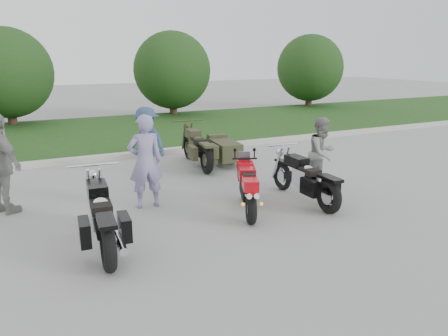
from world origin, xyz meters
name	(u,v)px	position (x,y,z in m)	size (l,w,h in m)	color
ground	(226,227)	(0.00, 0.00, 0.00)	(80.00, 80.00, 0.00)	#9A9A95
curb	(134,155)	(0.00, 6.00, 0.07)	(60.00, 0.30, 0.15)	#B9B6AE
grass_strip	(104,133)	(0.00, 10.15, 0.07)	(60.00, 8.00, 0.14)	#34571E
tree_mid_left	(7,73)	(-3.00, 13.50, 2.19)	(3.60, 3.60, 4.00)	#3F2B1C
tree_mid_right	(172,70)	(4.00, 13.50, 2.19)	(3.60, 3.60, 4.00)	#3F2B1C
tree_far_right	(310,68)	(12.00, 13.50, 2.19)	(3.60, 3.60, 4.00)	#3F2B1C
sportbike_red	(248,187)	(0.70, 0.48, 0.51)	(0.87, 1.72, 0.87)	black
cruiser_left	(102,219)	(-2.08, 0.07, 0.48)	(0.49, 2.45, 0.94)	black
cruiser_right	(307,181)	(2.06, 0.46, 0.45)	(0.39, 2.27, 0.88)	black
cruiser_sidecar	(213,149)	(1.67, 4.06, 0.44)	(1.34, 2.44, 0.94)	black
person_stripe	(145,162)	(-0.91, 1.64, 0.92)	(0.67, 0.44, 1.83)	#8880AF
person_grey	(322,153)	(2.95, 1.12, 0.80)	(0.78, 0.60, 1.60)	gray
person_denim	(147,141)	(-0.18, 3.97, 0.84)	(1.09, 0.63, 1.69)	navy
person_back	(1,164)	(-3.39, 2.50, 0.95)	(1.11, 0.46, 1.90)	gray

